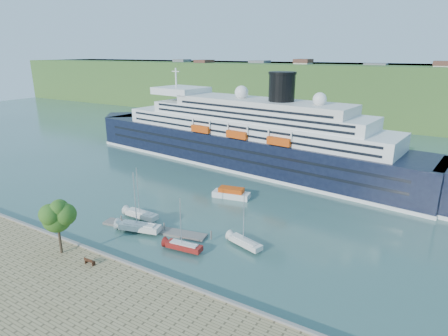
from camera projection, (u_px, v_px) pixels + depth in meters
ground at (111, 262)px, 54.49m from camera, size 400.00×400.00×0.00m
far_hillside at (351, 92)px, 169.77m from camera, size 400.00×50.00×24.00m
quay_coping at (109, 256)px, 53.98m from camera, size 220.00×0.50×0.30m
cruise_ship at (241, 119)px, 98.41m from camera, size 112.12×28.83×24.93m
park_bench at (90, 261)px, 51.99m from camera, size 1.73×0.75×1.09m
promenade_tree at (58, 225)px, 53.80m from camera, size 5.45×5.45×9.03m
floating_pontoon at (153, 229)px, 64.20m from camera, size 19.34×5.93×0.43m
sailboat_white_near at (138, 205)px, 61.90m from camera, size 8.19×4.03×10.19m
sailboat_red at (183, 227)px, 56.27m from camera, size 6.56×2.48×8.27m
sailboat_white_far at (246, 223)px, 57.31m from camera, size 6.77×3.61×8.43m
tender_launch at (231, 193)px, 78.34m from camera, size 8.21×4.11×2.17m
sailboat_extra at (140, 196)px, 67.04m from camera, size 7.26×2.08×9.35m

